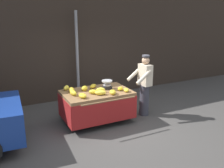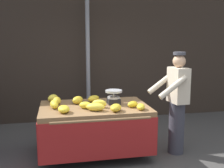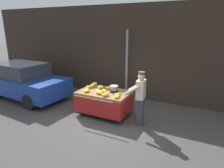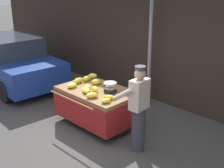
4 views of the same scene
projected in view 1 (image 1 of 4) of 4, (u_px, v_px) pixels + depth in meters
name	position (u px, v px, depth m)	size (l,w,h in m)	color
ground_plane	(123.00, 130.00, 6.37)	(60.00, 60.00, 0.00)	#423F3D
back_wall	(81.00, 40.00, 8.34)	(16.00, 0.24, 3.85)	#332821
street_pole	(77.00, 58.00, 7.98)	(0.09, 0.09, 2.86)	gray
banana_cart	(97.00, 99.00, 6.68)	(1.77, 1.34, 0.84)	olive
weighing_scale	(107.00, 85.00, 6.80)	(0.28, 0.28, 0.24)	black
banana_bunch_0	(113.00, 92.00, 6.39)	(0.16, 0.26, 0.11)	gold
banana_bunch_1	(73.00, 93.00, 6.31)	(0.12, 0.29, 0.13)	yellow
banana_bunch_2	(85.00, 88.00, 6.67)	(0.15, 0.22, 0.13)	gold
banana_bunch_3	(83.00, 96.00, 6.13)	(0.17, 0.25, 0.11)	yellow
banana_bunch_4	(93.00, 92.00, 6.42)	(0.14, 0.20, 0.11)	yellow
banana_bunch_5	(66.00, 88.00, 6.71)	(0.12, 0.22, 0.12)	yellow
banana_bunch_6	(100.00, 93.00, 6.34)	(0.17, 0.28, 0.12)	yellow
banana_bunch_7	(93.00, 86.00, 6.89)	(0.13, 0.25, 0.11)	gold
banana_bunch_8	(72.00, 90.00, 6.54)	(0.14, 0.26, 0.13)	gold
banana_bunch_9	(120.00, 89.00, 6.69)	(0.13, 0.20, 0.10)	gold
banana_bunch_10	(101.00, 90.00, 6.53)	(0.11, 0.23, 0.13)	yellow
banana_bunch_11	(126.00, 90.00, 6.57)	(0.13, 0.21, 0.09)	yellow
vendor_person	(144.00, 85.00, 7.04)	(0.60, 0.55, 1.71)	#383842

